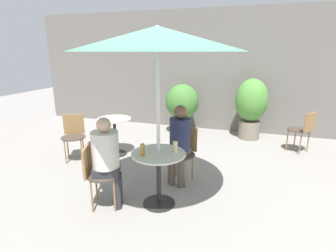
# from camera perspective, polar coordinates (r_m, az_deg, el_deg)

# --- Properties ---
(ground_plane) EXTENTS (20.00, 20.00, 0.00)m
(ground_plane) POSITION_cam_1_polar(r_m,az_deg,el_deg) (3.55, -0.33, -18.06)
(ground_plane) COLOR gray
(storefront_wall) EXTENTS (10.00, 0.06, 3.00)m
(storefront_wall) POSITION_cam_1_polar(r_m,az_deg,el_deg) (6.82, 10.10, 11.60)
(storefront_wall) COLOR slate
(storefront_wall) RESTS_ON ground_plane
(cafe_table_near) EXTENTS (0.70, 0.70, 0.74)m
(cafe_table_near) POSITION_cam_1_polar(r_m,az_deg,el_deg) (3.45, -2.04, -9.01)
(cafe_table_near) COLOR black
(cafe_table_near) RESTS_ON ground_plane
(cafe_table_far) EXTENTS (0.65, 0.65, 0.74)m
(cafe_table_far) POSITION_cam_1_polar(r_m,az_deg,el_deg) (5.23, -11.52, -0.75)
(cafe_table_far) COLOR black
(cafe_table_far) RESTS_ON ground_plane
(bistro_chair_0) EXTENTS (0.44, 0.46, 0.84)m
(bistro_chair_0) POSITION_cam_1_polar(r_m,az_deg,el_deg) (4.12, 3.32, -4.94)
(bistro_chair_0) COLOR #42382D
(bistro_chair_0) RESTS_ON ground_plane
(bistro_chair_1) EXTENTS (0.48, 0.47, 0.84)m
(bistro_chair_1) POSITION_cam_1_polar(r_m,az_deg,el_deg) (3.53, -15.34, -9.21)
(bistro_chair_1) COLOR #42382D
(bistro_chair_1) RESTS_ON ground_plane
(bistro_chair_2) EXTENTS (0.50, 0.50, 0.84)m
(bistro_chair_2) POSITION_cam_1_polar(r_m,az_deg,el_deg) (5.88, 27.49, -0.34)
(bistro_chair_2) COLOR #42382D
(bistro_chair_2) RESTS_ON ground_plane
(bistro_chair_3) EXTENTS (0.49, 0.50, 0.84)m
(bistro_chair_3) POSITION_cam_1_polar(r_m,az_deg,el_deg) (5.23, -19.86, -1.31)
(bistro_chair_3) COLOR #42382D
(bistro_chair_3) RESTS_ON ground_plane
(seated_person_0) EXTENTS (0.31, 0.34, 1.24)m
(seated_person_0) POSITION_cam_1_polar(r_m,az_deg,el_deg) (3.92, 2.53, -2.61)
(seated_person_0) COLOR brown
(seated_person_0) RESTS_ON ground_plane
(seated_person_1) EXTENTS (0.41, 0.39, 1.22)m
(seated_person_1) POSITION_cam_1_polar(r_m,az_deg,el_deg) (3.42, -13.16, -6.19)
(seated_person_1) COLOR #2D2D33
(seated_person_1) RESTS_ON ground_plane
(beer_glass_0) EXTENTS (0.06, 0.06, 0.15)m
(beer_glass_0) POSITION_cam_1_polar(r_m,az_deg,el_deg) (3.27, -5.55, -5.20)
(beer_glass_0) COLOR #B28433
(beer_glass_0) RESTS_ON cafe_table_near
(beer_glass_1) EXTENTS (0.06, 0.06, 0.15)m
(beer_glass_1) POSITION_cam_1_polar(r_m,az_deg,el_deg) (3.35, 1.59, -4.62)
(beer_glass_1) COLOR beige
(beer_glass_1) RESTS_ON cafe_table_near
(potted_plant_0) EXTENTS (0.81, 0.81, 1.23)m
(potted_plant_0) POSITION_cam_1_polar(r_m,az_deg,el_deg) (6.47, 3.12, 4.78)
(potted_plant_0) COLOR brown
(potted_plant_0) RESTS_ON ground_plane
(potted_plant_1) EXTENTS (0.73, 0.73, 1.41)m
(potted_plant_1) POSITION_cam_1_polar(r_m,az_deg,el_deg) (6.34, 17.65, 4.42)
(potted_plant_1) COLOR slate
(potted_plant_1) RESTS_ON ground_plane
(umbrella) EXTENTS (2.04, 2.04, 2.27)m
(umbrella) POSITION_cam_1_polar(r_m,az_deg,el_deg) (3.13, -2.33, 18.40)
(umbrella) COLOR silver
(umbrella) RESTS_ON ground_plane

